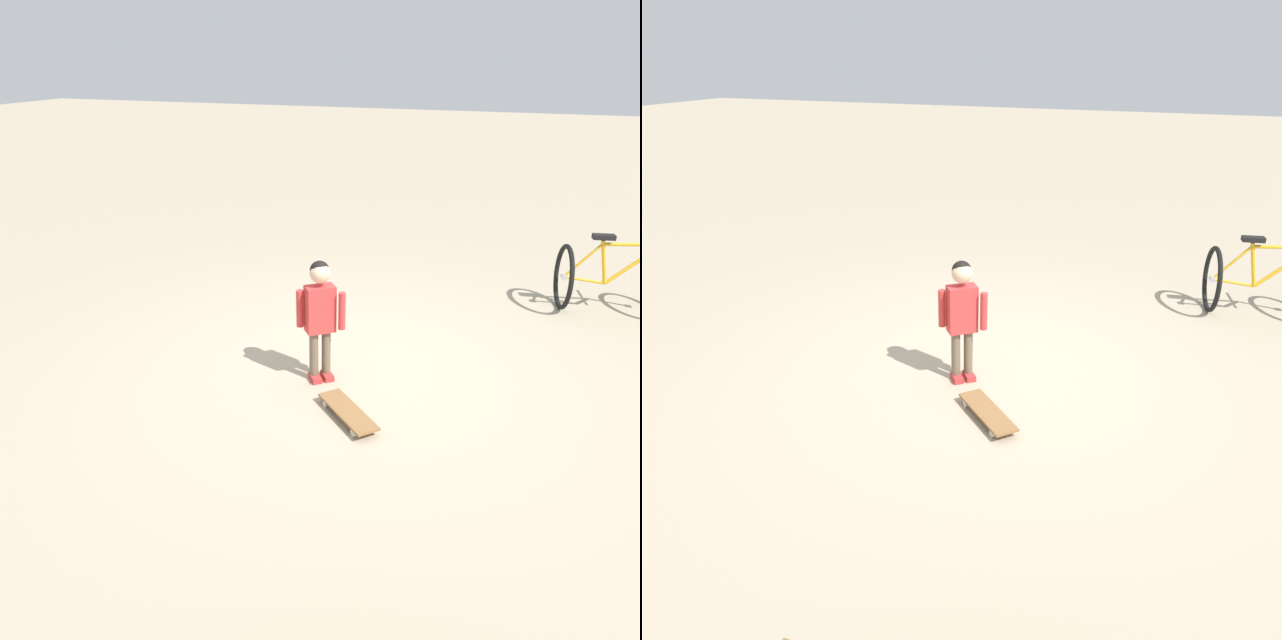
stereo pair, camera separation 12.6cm
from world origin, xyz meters
The scene contains 4 objects.
ground_plane centered at (0.00, 0.00, 0.00)m, with size 50.00×50.00×0.00m, color tan.
child_person centered at (0.24, 0.27, 0.66)m, with size 0.40×0.27×1.06m.
skateboard centered at (-0.17, 0.79, 0.06)m, with size 0.60×0.58×0.07m.
bicycle_near centered at (-2.21, -2.19, 0.38)m, with size 1.19×0.90×0.85m.
Camera 2 is at (-1.40, 4.51, 2.60)m, focal length 33.83 mm.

